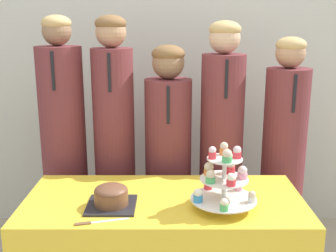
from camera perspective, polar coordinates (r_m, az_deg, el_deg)
name	(u,v)px	position (r m, az deg, el deg)	size (l,w,h in m)	color
wall_back	(166,53)	(3.22, -0.21, 9.88)	(9.00, 0.06, 2.70)	silver
round_cake	(112,196)	(2.02, -7.58, -9.37)	(0.23, 0.23, 0.11)	#232328
cake_knife	(94,223)	(1.90, -10.04, -12.77)	(0.23, 0.08, 0.01)	silver
cupcake_stand	(225,179)	(1.97, 7.69, -7.14)	(0.31, 0.31, 0.31)	silver
student_0	(66,155)	(2.70, -13.71, -3.80)	(0.27, 0.28, 1.62)	brown
student_1	(116,152)	(2.64, -7.09, -3.54)	(0.25, 0.26, 1.62)	brown
student_2	(169,167)	(2.65, 0.15, -5.52)	(0.29, 0.29, 1.45)	brown
student_3	(222,155)	(2.65, 7.31, -3.97)	(0.26, 0.27, 1.59)	brown
student_4	(284,163)	(2.74, 15.41, -4.90)	(0.27, 0.27, 1.50)	brown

